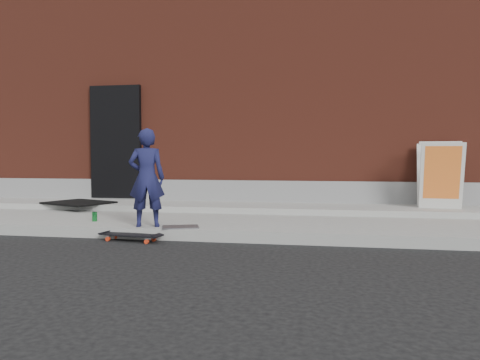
% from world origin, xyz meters
% --- Properties ---
extents(ground, '(80.00, 80.00, 0.00)m').
position_xyz_m(ground, '(0.00, 0.00, 0.00)').
color(ground, black).
rests_on(ground, ground).
extents(sidewalk, '(20.00, 3.00, 0.15)m').
position_xyz_m(sidewalk, '(0.00, 1.50, 0.07)').
color(sidewalk, gray).
rests_on(sidewalk, ground).
extents(apron, '(20.00, 1.20, 0.10)m').
position_xyz_m(apron, '(0.00, 2.40, 0.20)').
color(apron, gray).
rests_on(apron, sidewalk).
extents(building, '(20.00, 8.10, 5.00)m').
position_xyz_m(building, '(-0.00, 6.99, 2.50)').
color(building, maroon).
rests_on(building, ground).
extents(child, '(0.56, 0.44, 1.35)m').
position_xyz_m(child, '(-0.88, 0.20, 0.82)').
color(child, '#16183F').
rests_on(child, sidewalk).
extents(skateboard, '(0.87, 0.35, 0.09)m').
position_xyz_m(skateboard, '(-0.98, -0.12, 0.08)').
color(skateboard, red).
rests_on(skateboard, ground).
extents(pizza_sign, '(0.74, 0.85, 1.12)m').
position_xyz_m(pizza_sign, '(3.44, 2.43, 0.81)').
color(pizza_sign, silver).
rests_on(pizza_sign, apron).
extents(soda_can, '(0.09, 0.09, 0.14)m').
position_xyz_m(soda_can, '(-1.84, 0.55, 0.22)').
color(soda_can, '#18782E').
rests_on(soda_can, sidewalk).
extents(doormat, '(1.35, 1.23, 0.03)m').
position_xyz_m(doormat, '(-2.90, 2.00, 0.27)').
color(doormat, black).
rests_on(doormat, apron).
extents(utility_plate, '(0.56, 0.45, 0.01)m').
position_xyz_m(utility_plate, '(-0.40, 0.20, 0.16)').
color(utility_plate, '#545359').
rests_on(utility_plate, sidewalk).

